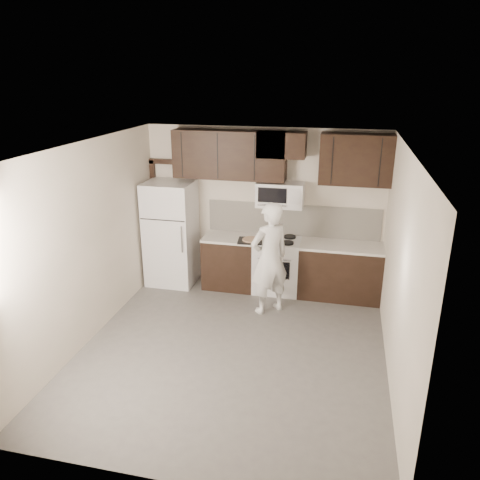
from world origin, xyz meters
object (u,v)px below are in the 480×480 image
(microwave, at_px, (280,195))
(person, at_px, (269,259))
(stove, at_px, (277,265))
(refrigerator, at_px, (171,233))

(microwave, bearing_deg, person, -90.73)
(stove, bearing_deg, microwave, 90.10)
(microwave, xyz_separation_m, refrigerator, (-1.85, -0.17, -0.75))
(refrigerator, xyz_separation_m, person, (1.84, -0.72, -0.02))
(microwave, distance_m, person, 1.18)
(refrigerator, distance_m, person, 1.97)
(refrigerator, bearing_deg, person, -21.41)
(stove, xyz_separation_m, person, (-0.01, -0.77, 0.42))
(stove, bearing_deg, person, -90.86)
(stove, bearing_deg, refrigerator, -178.49)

